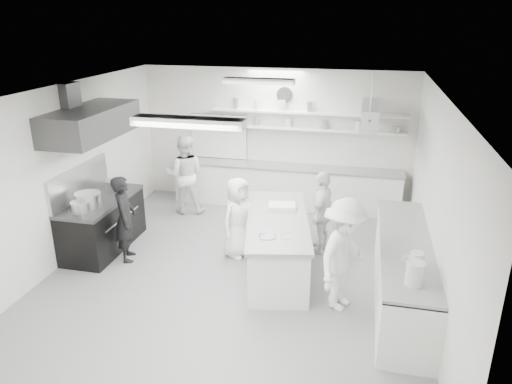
% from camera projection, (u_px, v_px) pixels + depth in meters
% --- Properties ---
extents(floor, '(6.00, 7.00, 0.02)m').
position_uv_depth(floor, '(235.00, 274.00, 8.04)').
color(floor, '#9C9C9C').
rests_on(floor, ground).
extents(ceiling, '(6.00, 7.00, 0.02)m').
position_uv_depth(ceiling, '(232.00, 92.00, 6.99)').
color(ceiling, white).
rests_on(ceiling, wall_back).
extents(wall_back, '(6.00, 0.04, 3.00)m').
position_uv_depth(wall_back, '(275.00, 137.00, 10.71)').
color(wall_back, silver).
rests_on(wall_back, floor).
extents(wall_front, '(6.00, 0.04, 3.00)m').
position_uv_depth(wall_front, '(129.00, 319.00, 4.31)').
color(wall_front, silver).
rests_on(wall_front, floor).
extents(wall_left, '(0.04, 7.00, 3.00)m').
position_uv_depth(wall_left, '(63.00, 176.00, 8.14)').
color(wall_left, silver).
rests_on(wall_left, floor).
extents(wall_right, '(0.04, 7.00, 3.00)m').
position_uv_depth(wall_right, '(435.00, 205.00, 6.88)').
color(wall_right, silver).
rests_on(wall_right, floor).
extents(stove, '(0.80, 1.80, 0.90)m').
position_uv_depth(stove, '(103.00, 225.00, 8.79)').
color(stove, black).
rests_on(stove, floor).
extents(exhaust_hood, '(0.85, 2.00, 0.50)m').
position_uv_depth(exhaust_hood, '(91.00, 123.00, 8.13)').
color(exhaust_hood, '#3D3D3E').
rests_on(exhaust_hood, wall_left).
extents(back_counter, '(5.00, 0.60, 0.92)m').
position_uv_depth(back_counter, '(285.00, 186.00, 10.73)').
color(back_counter, white).
rests_on(back_counter, floor).
extents(shelf_lower, '(4.20, 0.26, 0.04)m').
position_uv_depth(shelf_lower, '(306.00, 129.00, 10.36)').
color(shelf_lower, white).
rests_on(shelf_lower, wall_back).
extents(shelf_upper, '(4.20, 0.26, 0.04)m').
position_uv_depth(shelf_upper, '(307.00, 113.00, 10.24)').
color(shelf_upper, white).
rests_on(shelf_upper, wall_back).
extents(pass_through_window, '(1.30, 0.04, 1.00)m').
position_uv_depth(pass_through_window, '(219.00, 136.00, 10.98)').
color(pass_through_window, black).
rests_on(pass_through_window, wall_back).
extents(wall_clock, '(0.32, 0.05, 0.32)m').
position_uv_depth(wall_clock, '(285.00, 95.00, 10.30)').
color(wall_clock, white).
rests_on(wall_clock, wall_back).
extents(right_counter, '(0.74, 3.30, 0.94)m').
position_uv_depth(right_counter, '(403.00, 273.00, 7.13)').
color(right_counter, white).
rests_on(right_counter, floor).
extents(pot_rack, '(0.30, 1.60, 0.40)m').
position_uv_depth(pot_rack, '(370.00, 115.00, 9.01)').
color(pot_rack, '#AEB0B1').
rests_on(pot_rack, ceiling).
extents(light_fixture_front, '(1.30, 0.25, 0.10)m').
position_uv_depth(light_fixture_front, '(188.00, 122.00, 5.37)').
color(light_fixture_front, white).
rests_on(light_fixture_front, ceiling).
extents(light_fixture_rear, '(1.30, 0.25, 0.10)m').
position_uv_depth(light_fixture_rear, '(259.00, 81.00, 8.66)').
color(light_fixture_rear, white).
rests_on(light_fixture_rear, ceiling).
extents(prep_island, '(1.37, 2.55, 0.89)m').
position_uv_depth(prep_island, '(277.00, 246.00, 8.02)').
color(prep_island, white).
rests_on(prep_island, floor).
extents(stove_pot, '(0.44, 0.44, 0.29)m').
position_uv_depth(stove_pot, '(88.00, 201.00, 8.25)').
color(stove_pot, '#AEB0B1').
rests_on(stove_pot, stove).
extents(cook_stove, '(0.55, 0.65, 1.53)m').
position_uv_depth(cook_stove, '(125.00, 219.00, 8.27)').
color(cook_stove, black).
rests_on(cook_stove, floor).
extents(cook_back, '(0.96, 0.82, 1.71)m').
position_uv_depth(cook_back, '(185.00, 174.00, 10.28)').
color(cook_back, white).
rests_on(cook_back, floor).
extents(cook_island_left, '(0.75, 0.85, 1.45)m').
position_uv_depth(cook_island_left, '(238.00, 218.00, 8.41)').
color(cook_island_left, white).
rests_on(cook_island_left, floor).
extents(cook_island_right, '(0.54, 0.94, 1.51)m').
position_uv_depth(cook_island_right, '(322.00, 212.00, 8.57)').
color(cook_island_right, white).
rests_on(cook_island_right, floor).
extents(cook_right, '(1.02, 1.26, 1.70)m').
position_uv_depth(cook_right, '(344.00, 255.00, 6.85)').
color(cook_right, white).
rests_on(cook_right, floor).
extents(bowl_island_a, '(0.30, 0.30, 0.06)m').
position_uv_depth(bowl_island_a, '(267.00, 238.00, 7.21)').
color(bowl_island_a, '#AEB0B1').
rests_on(bowl_island_a, prep_island).
extents(bowl_island_b, '(0.24, 0.24, 0.06)m').
position_uv_depth(bowl_island_b, '(286.00, 238.00, 7.20)').
color(bowl_island_b, white).
rests_on(bowl_island_b, prep_island).
extents(bowl_right, '(0.29, 0.29, 0.05)m').
position_uv_depth(bowl_right, '(410.00, 261.00, 6.44)').
color(bowl_right, white).
rests_on(bowl_right, right_counter).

